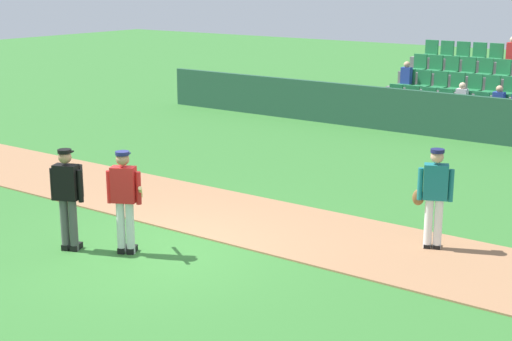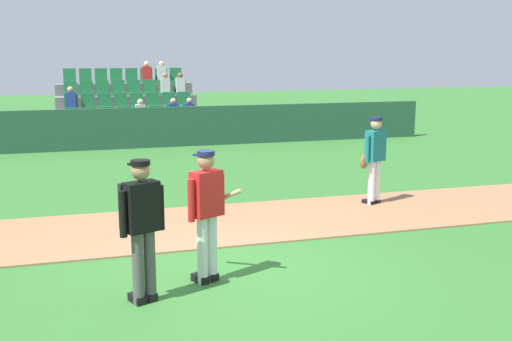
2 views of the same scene
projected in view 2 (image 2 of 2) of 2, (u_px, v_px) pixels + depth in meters
The scene contains 7 objects.
ground_plane at pixel (226, 272), 8.56m from camera, with size 80.00×80.00×0.00m, color #33702D.
infield_dirt_path at pixel (193, 226), 10.79m from camera, with size 28.00×2.68×0.03m, color #9E704C.
dugout_fence at pixel (136, 128), 19.62m from camera, with size 20.00×0.16×1.29m, color #234C38.
stadium_bleachers at pixel (130, 118), 21.77m from camera, with size 5.00×3.80×2.70m.
batter_red_jersey at pixel (207, 211), 8.02m from camera, with size 0.74×0.70×1.76m.
umpire_home_plate at pixel (142, 223), 7.34m from camera, with size 0.55×0.42×1.76m.
runner_teal_jersey at pixel (374, 158), 12.16m from camera, with size 0.66×0.41×1.76m.
Camera 2 is at (-1.93, -7.92, 2.98)m, focal length 43.35 mm.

